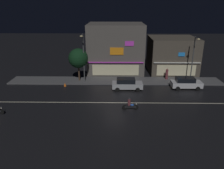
{
  "coord_description": "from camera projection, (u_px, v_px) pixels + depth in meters",
  "views": [
    {
      "loc": [
        0.02,
        -25.36,
        11.54
      ],
      "look_at": [
        -0.45,
        2.36,
        1.56
      ],
      "focal_mm": 35.8,
      "sensor_mm": 36.0,
      "label": 1
    }
  ],
  "objects": [
    {
      "name": "ground_plane",
      "position": [
        115.0,
        103.0,
        27.77
      ],
      "size": [
        140.0,
        140.0,
        0.0
      ],
      "primitive_type": "plane",
      "color": "black"
    },
    {
      "name": "lane_divider_stripe",
      "position": [
        115.0,
        103.0,
        27.76
      ],
      "size": [
        31.65,
        0.16,
        0.01
      ],
      "primitive_type": "cube",
      "color": "beige",
      "rests_on": "ground"
    },
    {
      "name": "sidewalk_far",
      "position": [
        115.0,
        81.0,
        35.57
      ],
      "size": [
        33.32,
        3.66,
        0.14
      ],
      "primitive_type": "cube",
      "color": "#4C4C4F",
      "rests_on": "ground"
    },
    {
      "name": "storefront_left_block",
      "position": [
        116.0,
        48.0,
        39.65
      ],
      "size": [
        9.57,
        8.18,
        8.46
      ],
      "color": "#56514C",
      "rests_on": "ground"
    },
    {
      "name": "storefront_center_block",
      "position": [
        172.0,
        55.0,
        39.68
      ],
      "size": [
        7.98,
        7.74,
        6.14
      ],
      "color": "#4C443A",
      "rests_on": "ground"
    },
    {
      "name": "streetlamp_west",
      "position": [
        83.0,
        55.0,
        33.29
      ],
      "size": [
        0.44,
        1.64,
        7.38
      ],
      "color": "#47494C",
      "rests_on": "sidewalk_far"
    },
    {
      "name": "streetlamp_mid",
      "position": [
        194.0,
        56.0,
        33.79
      ],
      "size": [
        0.44,
        1.64,
        6.9
      ],
      "color": "#47494C",
      "rests_on": "sidewalk_far"
    },
    {
      "name": "pedestrian_on_sidewalk",
      "position": [
        167.0,
        74.0,
        35.87
      ],
      "size": [
        0.4,
        0.4,
        1.8
      ],
      "rotation": [
        0.0,
        0.0,
        3.0
      ],
      "color": "brown",
      "rests_on": "sidewalk_far"
    },
    {
      "name": "street_tree",
      "position": [
        78.0,
        58.0,
        34.29
      ],
      "size": [
        3.02,
        3.02,
        5.1
      ],
      "color": "#473323",
      "rests_on": "sidewalk_far"
    },
    {
      "name": "parked_car_near_kerb",
      "position": [
        127.0,
        84.0,
        31.76
      ],
      "size": [
        4.3,
        1.98,
        1.67
      ],
      "rotation": [
        0.0,
        0.0,
        3.14
      ],
      "color": "#9EA0A5",
      "rests_on": "ground"
    },
    {
      "name": "parked_car_trailing",
      "position": [
        186.0,
        83.0,
        32.16
      ],
      "size": [
        4.3,
        1.98,
        1.67
      ],
      "rotation": [
        0.0,
        0.0,
        3.14
      ],
      "color": "silver",
      "rests_on": "ground"
    },
    {
      "name": "motorcycle_following",
      "position": [
        130.0,
        105.0,
        25.68
      ],
      "size": [
        1.9,
        0.6,
        1.52
      ],
      "rotation": [
        0.0,
        0.0,
        3.19
      ],
      "color": "black",
      "rests_on": "ground"
    },
    {
      "name": "traffic_cone",
      "position": [
        65.0,
        84.0,
        33.29
      ],
      "size": [
        0.36,
        0.36,
        0.55
      ],
      "primitive_type": "cone",
      "color": "orange",
      "rests_on": "ground"
    }
  ]
}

